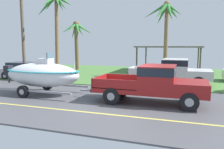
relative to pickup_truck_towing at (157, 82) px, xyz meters
The scene contains 10 objects.
ground 7.98m from the pickup_truck_towing, 101.19° to the left, with size 36.00×22.00×0.11m.
pickup_truck_towing is the anchor object (origin of this frame).
boat_on_trailer 6.38m from the pickup_truck_towing, behind, with size 5.79×2.40×2.35m.
parked_pickup_background 5.31m from the pickup_truck_towing, 84.71° to the left, with size 5.68×2.15×1.82m.
parked_sedan_far 11.76m from the pickup_truck_towing, 157.99° to the left, with size 4.68×1.92×1.38m.
carport_awning 13.20m from the pickup_truck_towing, 92.18° to the left, with size 6.19×5.41×2.67m.
palm_tree_near_right 9.84m from the pickup_truck_towing, 93.57° to the left, with size 3.26×3.12×6.41m.
palm_tree_mid 11.09m from the pickup_truck_towing, 149.01° to the left, with size 2.94×3.15×6.87m.
palm_tree_far_left 16.04m from the pickup_truck_towing, 131.13° to the left, with size 2.96×3.63×5.39m.
utility_pole 12.03m from the pickup_truck_towing, 159.81° to the left, with size 0.24×1.80×7.92m.
Camera 1 is at (2.91, -10.06, 2.74)m, focal length 36.38 mm.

